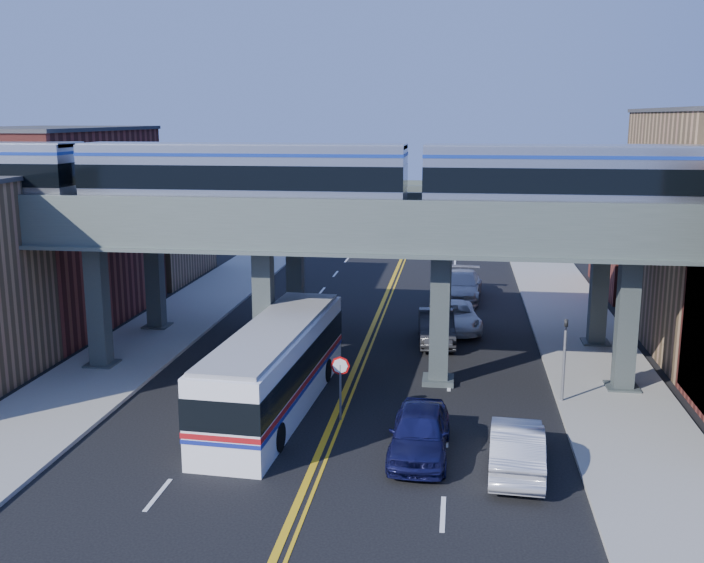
{
  "coord_description": "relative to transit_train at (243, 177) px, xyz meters",
  "views": [
    {
      "loc": [
        4.73,
        -25.87,
        11.77
      ],
      "look_at": [
        0.33,
        6.13,
        4.96
      ],
      "focal_mm": 40.0,
      "sensor_mm": 36.0,
      "label": 1
    }
  ],
  "objects": [
    {
      "name": "traffic_signal",
      "position": [
        13.98,
        -2.0,
        -6.86
      ],
      "size": [
        0.15,
        0.18,
        4.1
      ],
      "color": "slate",
      "rests_on": "ground"
    },
    {
      "name": "ground",
      "position": [
        4.78,
        -8.0,
        -9.16
      ],
      "size": [
        120.0,
        120.0,
        0.0
      ],
      "primitive_type": "plane",
      "color": "black",
      "rests_on": "ground"
    },
    {
      "name": "elevated_viaduct_near",
      "position": [
        4.78,
        0.0,
        -2.69
      ],
      "size": [
        52.0,
        3.6,
        7.4
      ],
      "color": "#38413F",
      "rests_on": "ground"
    },
    {
      "name": "car_lane_d",
      "position": [
        9.78,
        16.8,
        -8.27
      ],
      "size": [
        2.91,
        6.34,
        1.8
      ],
      "primitive_type": "imported",
      "rotation": [
        0.0,
        0.0,
        -0.07
      ],
      "color": "#A1A0A5",
      "rests_on": "ground"
    },
    {
      "name": "building_west_c",
      "position": [
        -13.72,
        21.0,
        -5.16
      ],
      "size": [
        8.0,
        10.0,
        8.0
      ],
      "primitive_type": "cube",
      "color": "#93724C",
      "rests_on": "ground"
    },
    {
      "name": "stop_sign",
      "position": [
        5.08,
        -5.0,
        -7.41
      ],
      "size": [
        0.76,
        0.09,
        2.63
      ],
      "color": "slate",
      "rests_on": "ground"
    },
    {
      "name": "car_lane_c",
      "position": [
        9.44,
        9.29,
        -8.4
      ],
      "size": [
        3.23,
        5.75,
        1.52
      ],
      "primitive_type": "imported",
      "rotation": [
        0.0,
        0.0,
        0.13
      ],
      "color": "white",
      "rests_on": "ground"
    },
    {
      "name": "sidewalk_west",
      "position": [
        -6.72,
        2.0,
        -9.08
      ],
      "size": [
        5.0,
        70.0,
        0.16
      ],
      "primitive_type": "cube",
      "color": "gray",
      "rests_on": "ground"
    },
    {
      "name": "car_lane_b",
      "position": [
        8.48,
        6.41,
        -8.32
      ],
      "size": [
        2.2,
        5.28,
        1.7
      ],
      "primitive_type": "imported",
      "rotation": [
        0.0,
        0.0,
        0.08
      ],
      "color": "#29292B",
      "rests_on": "ground"
    },
    {
      "name": "building_east_c",
      "position": [
        23.28,
        21.0,
        -4.66
      ],
      "size": [
        8.0,
        10.0,
        9.0
      ],
      "primitive_type": "cube",
      "color": "maroon",
      "rests_on": "ground"
    },
    {
      "name": "transit_bus",
      "position": [
        2.25,
        -4.06,
        -7.46
      ],
      "size": [
        3.56,
        12.99,
        3.31
      ],
      "rotation": [
        0.0,
        0.0,
        1.51
      ],
      "color": "white",
      "rests_on": "ground"
    },
    {
      "name": "sidewalk_east",
      "position": [
        16.28,
        2.0,
        -9.08
      ],
      "size": [
        5.0,
        70.0,
        0.16
      ],
      "primitive_type": "cube",
      "color": "gray",
      "rests_on": "ground"
    },
    {
      "name": "elevated_viaduct_far",
      "position": [
        4.78,
        7.0,
        -2.69
      ],
      "size": [
        52.0,
        3.6,
        7.4
      ],
      "color": "#38413F",
      "rests_on": "ground"
    },
    {
      "name": "car_lane_a",
      "position": [
        8.35,
        -7.87,
        -8.3
      ],
      "size": [
        2.14,
        5.13,
        1.74
      ],
      "primitive_type": "imported",
      "rotation": [
        0.0,
        0.0,
        -0.02
      ],
      "color": "#10123D",
      "rests_on": "ground"
    },
    {
      "name": "transit_train",
      "position": [
        0.0,
        0.0,
        0.0
      ],
      "size": [
        44.66,
        2.8,
        3.26
      ],
      "color": "black",
      "rests_on": "elevated_viaduct_near"
    },
    {
      "name": "car_parked_curb",
      "position": [
        11.66,
        -8.63,
        -8.33
      ],
      "size": [
        2.05,
        5.16,
        1.67
      ],
      "primitive_type": "imported",
      "rotation": [
        0.0,
        0.0,
        3.08
      ],
      "color": "#BCBCC1",
      "rests_on": "ground"
    },
    {
      "name": "building_west_b",
      "position": [
        -13.72,
        8.0,
        -3.66
      ],
      "size": [
        8.0,
        14.0,
        11.0
      ],
      "primitive_type": "cube",
      "color": "maroon",
      "rests_on": "ground"
    }
  ]
}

